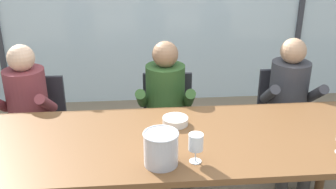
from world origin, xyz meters
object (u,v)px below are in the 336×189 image
Objects in this scene: person_maroon_top at (25,110)px; person_charcoal_jacket at (290,100)px; ice_bucket_primary at (161,148)px; tasting_bowl at (175,121)px; chair_near_curtain at (39,121)px; chair_center at (284,112)px; chair_left_of_center at (168,117)px; dining_table at (173,148)px; person_olive_shirt at (165,105)px; wine_glass_by_left_taster at (196,143)px.

person_maroon_top is 1.00× the size of person_charcoal_jacket.
ice_bucket_primary is 1.16× the size of tasting_bowl.
person_charcoal_jacket reaches higher than tasting_bowl.
chair_near_curtain is 2.11m from chair_center.
ice_bucket_primary is at bearing -93.40° from chair_left_of_center.
chair_center reaches higher than dining_table.
person_maroon_top reaches higher than tasting_bowl.
person_olive_shirt is 5.92× the size of ice_bucket_primary.
person_olive_shirt reaches higher than wine_glass_by_left_taster.
ice_bucket_primary reaches higher than chair_center.
tasting_bowl is (0.02, -0.55, 0.13)m from person_olive_shirt.
chair_center is at bearing 88.74° from person_charcoal_jacket.
ice_bucket_primary is at bearing -105.36° from tasting_bowl.
person_charcoal_jacket is at bearing -1.57° from chair_near_curtain.
person_olive_shirt is 1.04m from wine_glass_by_left_taster.
tasting_bowl is at bearing 98.06° from wine_glass_by_left_taster.
person_maroon_top is at bearing 139.99° from wine_glass_by_left_taster.
person_maroon_top is at bearing -175.54° from chair_center.
chair_near_curtain is (-1.04, 0.87, -0.21)m from dining_table.
chair_center is 2.18m from person_maroon_top.
dining_table is 15.29× the size of wine_glass_by_left_taster.
chair_near_curtain is 0.73× the size of person_olive_shirt.
ice_bucket_primary is at bearing -134.22° from person_charcoal_jacket.
tasting_bowl is at bearing -147.52° from person_charcoal_jacket.
wine_glass_by_left_taster is (0.09, -1.01, 0.22)m from person_olive_shirt.
wine_glass_by_left_taster reaches higher than chair_center.
dining_table is at bearing 110.11° from wine_glass_by_left_taster.
dining_table is 2.25× the size of person_maroon_top.
person_charcoal_jacket reaches higher than chair_near_curtain.
person_olive_shirt is at bearing 84.06° from ice_bucket_primary.
person_olive_shirt is at bearing 92.43° from tasting_bowl.
person_maroon_top is 1.44m from ice_bucket_primary.
dining_table is 2.25× the size of person_charcoal_jacket.
dining_table is 2.25× the size of person_olive_shirt.
chair_near_curtain is 1.54m from ice_bucket_primary.
ice_bucket_primary reaches higher than chair_left_of_center.
person_maroon_top is 5.92× the size of ice_bucket_primary.
person_charcoal_jacket reaches higher than chair_center.
person_olive_shirt is at bearing 89.06° from dining_table.
person_olive_shirt is 1.00× the size of person_charcoal_jacket.
ice_bucket_primary is (1.01, -1.01, 0.21)m from person_maroon_top.
chair_left_of_center is 1.20m from wine_glass_by_left_taster.
ice_bucket_primary is (-0.11, -1.01, 0.21)m from person_olive_shirt.
chair_center is 4.97× the size of wine_glass_by_left_taster.
wine_glass_by_left_taster is at bearing -83.58° from chair_left_of_center.
chair_left_of_center is 1.16m from person_maroon_top.
tasting_bowl is at bearing 79.38° from dining_table.
chair_left_of_center is 5.01× the size of tasting_bowl.
chair_center is (1.07, 0.86, -0.21)m from dining_table.
dining_table is at bearing 71.57° from ice_bucket_primary.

